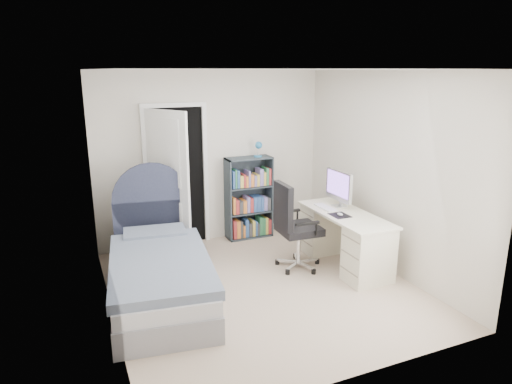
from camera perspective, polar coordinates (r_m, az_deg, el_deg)
name	(u,v)px	position (r m, az deg, el deg)	size (l,w,h in m)	color
room_shell	(263,185)	(5.09, 0.83, 0.87)	(3.50, 3.70, 2.60)	tan
door	(171,180)	(6.36, -10.59, 1.49)	(0.92, 0.74, 2.06)	black
bed	(160,270)	(5.34, -11.95, -9.54)	(1.30, 2.31, 1.35)	gray
nightstand	(133,227)	(6.47, -15.07, -4.21)	(0.44, 0.44, 0.64)	#D6AC83
floor_lamp	(146,220)	(6.43, -13.54, -3.43)	(0.18, 0.18, 1.24)	silver
bookcase	(249,202)	(6.93, -0.83, -1.20)	(0.69, 0.30, 1.47)	#323D44
desk	(344,237)	(6.07, 10.94, -5.50)	(0.59, 1.47, 1.21)	beige
office_chair	(293,222)	(5.81, 4.60, -3.79)	(0.59, 0.60, 1.14)	silver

